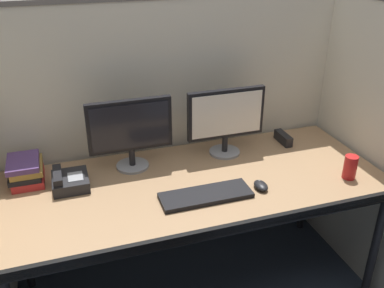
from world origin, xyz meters
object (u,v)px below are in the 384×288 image
object	(u,v)px
monitor_left	(130,130)
keyboard_main	(206,195)
monitor_right	(226,118)
book_stack	(26,171)
soda_can	(350,167)
desk_phone	(69,181)
red_stapler	(283,138)
computer_mouse	(261,186)
desk	(196,190)

from	to	relation	value
monitor_left	keyboard_main	xyz separation A→B (m)	(0.27, -0.39, -0.20)
monitor_right	book_stack	size ratio (longest dim) A/B	2.00
soda_can	monitor_left	bearing A→B (deg)	156.11
monitor_left	book_stack	size ratio (longest dim) A/B	2.00
keyboard_main	desk_phone	bearing A→B (deg)	153.94
monitor_right	red_stapler	distance (m)	0.42
desk_phone	book_stack	world-z (taller)	book_stack
keyboard_main	red_stapler	world-z (taller)	red_stapler
soda_can	computer_mouse	bearing A→B (deg)	174.47
desk	keyboard_main	bearing A→B (deg)	-89.20
book_stack	soda_can	bearing A→B (deg)	-16.96
keyboard_main	red_stapler	xyz separation A→B (m)	(0.63, 0.41, 0.02)
monitor_left	monitor_right	distance (m)	0.52
monitor_right	keyboard_main	xyz separation A→B (m)	(-0.25, -0.39, -0.20)
monitor_left	monitor_right	world-z (taller)	same
soda_can	desk_phone	world-z (taller)	soda_can
red_stapler	desk	bearing A→B (deg)	-157.45
book_stack	keyboard_main	bearing A→B (deg)	-27.35
desk_phone	desk	bearing A→B (deg)	-13.95
computer_mouse	monitor_right	bearing A→B (deg)	93.75
monitor_right	book_stack	world-z (taller)	monitor_right
monitor_right	desk_phone	distance (m)	0.87
monitor_left	red_stapler	size ratio (longest dim) A/B	2.87
monitor_left	computer_mouse	xyz separation A→B (m)	(0.55, -0.40, -0.20)
monitor_right	desk_phone	bearing A→B (deg)	-173.77
keyboard_main	computer_mouse	bearing A→B (deg)	-2.57
monitor_left	keyboard_main	world-z (taller)	monitor_left
monitor_right	soda_can	size ratio (longest dim) A/B	3.52
keyboard_main	soda_can	xyz separation A→B (m)	(0.74, -0.06, 0.05)
keyboard_main	book_stack	world-z (taller)	book_stack
soda_can	monitor_right	bearing A→B (deg)	138.01
desk	desk_phone	size ratio (longest dim) A/B	10.00
soda_can	red_stapler	bearing A→B (deg)	103.92
desk	desk_phone	bearing A→B (deg)	166.05
book_stack	desk_phone	bearing A→B (deg)	-31.13
soda_can	book_stack	distance (m)	1.60
monitor_left	soda_can	xyz separation A→B (m)	(1.01, -0.45, -0.15)
soda_can	red_stapler	distance (m)	0.48
monitor_left	computer_mouse	distance (m)	0.71
desk_phone	book_stack	bearing A→B (deg)	148.87
soda_can	book_stack	world-z (taller)	soda_can
computer_mouse	book_stack	bearing A→B (deg)	158.41
monitor_right	book_stack	bearing A→B (deg)	178.61
computer_mouse	red_stapler	distance (m)	0.55
red_stapler	keyboard_main	bearing A→B (deg)	-147.08
monitor_right	keyboard_main	world-z (taller)	monitor_right
computer_mouse	red_stapler	size ratio (longest dim) A/B	0.64
desk	monitor_right	world-z (taller)	monitor_right
desk	monitor_left	xyz separation A→B (m)	(-0.27, 0.25, 0.27)
soda_can	keyboard_main	bearing A→B (deg)	175.57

